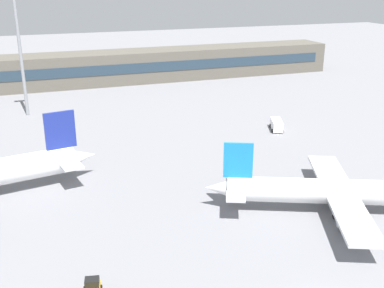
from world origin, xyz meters
TOP-DOWN VIEW (x-y plane):
  - ground_plane at (0.00, 40.00)m, footprint 400.00×400.00m
  - terminal_building at (0.00, 106.32)m, footprint 136.42×12.13m
  - airplane_near at (13.87, 15.71)m, footprint 35.74×25.73m
  - service_van_white at (22.53, 50.02)m, footprint 3.75×5.57m
  - floodlight_tower_west at (-24.98, 78.68)m, footprint 3.20×0.80m

SIDE VIEW (x-z plane):
  - ground_plane at x=0.00m, z-range 0.00..0.00m
  - service_van_white at x=22.53m, z-range 0.07..2.15m
  - airplane_near at x=13.87m, z-range -1.83..7.54m
  - terminal_building at x=0.00m, z-range 0.00..9.00m
  - floodlight_tower_west at x=-24.98m, z-range 2.06..30.42m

